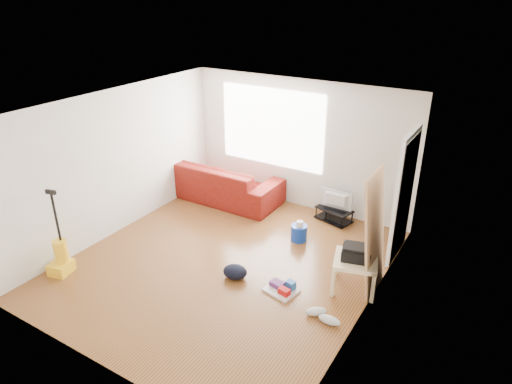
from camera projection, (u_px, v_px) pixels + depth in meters
The scene contains 13 objects.
room at pixel (233, 189), 6.79m from camera, with size 4.51×5.01×2.51m.
sofa at pixel (219, 197), 9.46m from camera, with size 2.60×1.01×0.76m, color #540D02.
tv_stand at pixel (334, 214), 8.47m from camera, with size 0.73×0.53×0.24m.
tv at pixel (335, 200), 8.35m from camera, with size 0.60×0.08×0.35m, color black.
side_table at pixel (356, 264), 6.48m from camera, with size 0.75×0.75×0.49m.
printer at pixel (357, 253), 6.40m from camera, with size 0.47×0.40×0.21m.
bucket at pixel (299, 240), 7.88m from camera, with size 0.28×0.28×0.28m, color #0E34A8.
toilet_paper at pixel (299, 231), 7.77m from camera, with size 0.11×0.11×0.10m, color silver.
cleaning_tray at pixel (282, 288), 6.55m from camera, with size 0.50×0.43×0.16m.
backpack at pixel (235, 277), 6.87m from camera, with size 0.37×0.30×0.20m, color black.
sneakers at pixel (323, 316), 5.99m from camera, with size 0.52×0.28×0.12m.
vacuum at pixel (61, 258), 6.91m from camera, with size 0.35×0.38×1.36m.
door_panel at pixel (368, 287), 6.67m from camera, with size 0.04×0.72×1.79m, color tan.
Camera 1 is at (3.58, -4.97, 4.04)m, focal length 32.00 mm.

